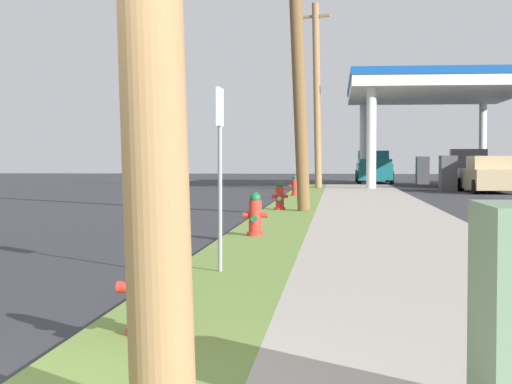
{
  "coord_description": "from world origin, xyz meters",
  "views": [
    {
      "loc": [
        1.92,
        -3.47,
        1.41
      ],
      "look_at": [
        0.48,
        11.25,
        0.83
      ],
      "focal_mm": 57.98,
      "sensor_mm": 36.0,
      "label": 1
    }
  ],
  "objects_px": {
    "car_tan_by_near_pump": "(488,176)",
    "fire_hydrant_nearest": "(145,291)",
    "fire_hydrant_third": "(280,197)",
    "truck_black_at_forecourt": "(469,169)",
    "fire_hydrant_second": "(255,217)",
    "utility_pole_midground": "(296,10)",
    "utility_pole_background": "(317,94)",
    "truck_teal_on_apron": "(374,168)",
    "fire_hydrant_fourth": "(295,187)",
    "street_sign_post": "(220,141)"
  },
  "relations": [
    {
      "from": "car_tan_by_near_pump",
      "to": "fire_hydrant_nearest",
      "type": "bearing_deg",
      "value": -104.63
    },
    {
      "from": "fire_hydrant_third",
      "to": "car_tan_by_near_pump",
      "type": "xyz_separation_m",
      "value": [
        7.94,
        14.88,
        0.28
      ]
    },
    {
      "from": "truck_black_at_forecourt",
      "to": "car_tan_by_near_pump",
      "type": "bearing_deg",
      "value": -92.59
    },
    {
      "from": "fire_hydrant_nearest",
      "to": "fire_hydrant_second",
      "type": "distance_m",
      "value": 8.01
    },
    {
      "from": "fire_hydrant_second",
      "to": "utility_pole_midground",
      "type": "xyz_separation_m",
      "value": [
        0.39,
        6.21,
        4.6
      ]
    },
    {
      "from": "fire_hydrant_second",
      "to": "utility_pole_background",
      "type": "relative_size",
      "value": 0.09
    },
    {
      "from": "utility_pole_midground",
      "to": "truck_teal_on_apron",
      "type": "bearing_deg",
      "value": 83.96
    },
    {
      "from": "fire_hydrant_fourth",
      "to": "truck_teal_on_apron",
      "type": "xyz_separation_m",
      "value": [
        3.75,
        21.21,
        0.47
      ]
    },
    {
      "from": "car_tan_by_near_pump",
      "to": "truck_teal_on_apron",
      "type": "height_order",
      "value": "truck_teal_on_apron"
    },
    {
      "from": "fire_hydrant_second",
      "to": "street_sign_post",
      "type": "bearing_deg",
      "value": -89.52
    },
    {
      "from": "fire_hydrant_third",
      "to": "street_sign_post",
      "type": "relative_size",
      "value": 0.35
    },
    {
      "from": "fire_hydrant_third",
      "to": "truck_black_at_forecourt",
      "type": "distance_m",
      "value": 23.7
    },
    {
      "from": "fire_hydrant_nearest",
      "to": "utility_pole_midground",
      "type": "relative_size",
      "value": 0.08
    },
    {
      "from": "fire_hydrant_third",
      "to": "street_sign_post",
      "type": "distance_m",
      "value": 11.92
    },
    {
      "from": "utility_pole_background",
      "to": "truck_teal_on_apron",
      "type": "height_order",
      "value": "utility_pole_background"
    },
    {
      "from": "car_tan_by_near_pump",
      "to": "truck_black_at_forecourt",
      "type": "relative_size",
      "value": 0.82
    },
    {
      "from": "utility_pole_background",
      "to": "car_tan_by_near_pump",
      "type": "xyz_separation_m",
      "value": [
        7.39,
        -1.8,
        -3.7
      ]
    },
    {
      "from": "utility_pole_midground",
      "to": "street_sign_post",
      "type": "xyz_separation_m",
      "value": [
        -0.35,
        -10.73,
        -3.41
      ]
    },
    {
      "from": "street_sign_post",
      "to": "truck_teal_on_apron",
      "type": "relative_size",
      "value": 0.39
    },
    {
      "from": "car_tan_by_near_pump",
      "to": "truck_black_at_forecourt",
      "type": "xyz_separation_m",
      "value": [
        0.33,
        7.33,
        0.19
      ]
    },
    {
      "from": "truck_teal_on_apron",
      "to": "fire_hydrant_third",
      "type": "bearing_deg",
      "value": -97.16
    },
    {
      "from": "fire_hydrant_nearest",
      "to": "fire_hydrant_fourth",
      "type": "distance_m",
      "value": 23.71
    },
    {
      "from": "fire_hydrant_fourth",
      "to": "utility_pole_background",
      "type": "distance_m",
      "value": 9.23
    },
    {
      "from": "fire_hydrant_second",
      "to": "utility_pole_background",
      "type": "height_order",
      "value": "utility_pole_background"
    },
    {
      "from": "utility_pole_background",
      "to": "truck_teal_on_apron",
      "type": "relative_size",
      "value": 1.56
    },
    {
      "from": "utility_pole_midground",
      "to": "truck_black_at_forecourt",
      "type": "height_order",
      "value": "utility_pole_midground"
    },
    {
      "from": "truck_black_at_forecourt",
      "to": "fire_hydrant_third",
      "type": "bearing_deg",
      "value": -110.43
    },
    {
      "from": "car_tan_by_near_pump",
      "to": "truck_teal_on_apron",
      "type": "bearing_deg",
      "value": 106.03
    },
    {
      "from": "fire_hydrant_second",
      "to": "fire_hydrant_fourth",
      "type": "xyz_separation_m",
      "value": [
        -0.11,
        15.7,
        0.0
      ]
    },
    {
      "from": "fire_hydrant_fourth",
      "to": "fire_hydrant_second",
      "type": "bearing_deg",
      "value": -89.6
    },
    {
      "from": "truck_teal_on_apron",
      "to": "utility_pole_background",
      "type": "bearing_deg",
      "value": -103.79
    },
    {
      "from": "utility_pole_background",
      "to": "utility_pole_midground",
      "type": "bearing_deg",
      "value": -90.27
    },
    {
      "from": "utility_pole_background",
      "to": "truck_black_at_forecourt",
      "type": "bearing_deg",
      "value": 35.62
    },
    {
      "from": "fire_hydrant_second",
      "to": "fire_hydrant_nearest",
      "type": "bearing_deg",
      "value": -90.22
    },
    {
      "from": "utility_pole_background",
      "to": "car_tan_by_near_pump",
      "type": "height_order",
      "value": "utility_pole_background"
    },
    {
      "from": "utility_pole_midground",
      "to": "car_tan_by_near_pump",
      "type": "distance_m",
      "value": 18.19
    },
    {
      "from": "truck_teal_on_apron",
      "to": "street_sign_post",
      "type": "bearing_deg",
      "value": -94.96
    },
    {
      "from": "fire_hydrant_fourth",
      "to": "fire_hydrant_third",
      "type": "bearing_deg",
      "value": -89.8
    },
    {
      "from": "fire_hydrant_nearest",
      "to": "street_sign_post",
      "type": "relative_size",
      "value": 0.35
    },
    {
      "from": "street_sign_post",
      "to": "car_tan_by_near_pump",
      "type": "relative_size",
      "value": 0.47
    },
    {
      "from": "utility_pole_background",
      "to": "truck_teal_on_apron",
      "type": "xyz_separation_m",
      "value": [
        3.17,
        12.9,
        -3.51
      ]
    },
    {
      "from": "fire_hydrant_third",
      "to": "utility_pole_background",
      "type": "height_order",
      "value": "utility_pole_background"
    },
    {
      "from": "fire_hydrant_third",
      "to": "truck_black_at_forecourt",
      "type": "height_order",
      "value": "truck_black_at_forecourt"
    },
    {
      "from": "fire_hydrant_nearest",
      "to": "fire_hydrant_second",
      "type": "xyz_separation_m",
      "value": [
        0.03,
        8.01,
        0.0
      ]
    },
    {
      "from": "fire_hydrant_second",
      "to": "car_tan_by_near_pump",
      "type": "bearing_deg",
      "value": 70.52
    },
    {
      "from": "fire_hydrant_third",
      "to": "truck_teal_on_apron",
      "type": "xyz_separation_m",
      "value": [
        3.72,
        29.58,
        0.47
      ]
    },
    {
      "from": "fire_hydrant_nearest",
      "to": "fire_hydrant_fourth",
      "type": "height_order",
      "value": "same"
    },
    {
      "from": "fire_hydrant_fourth",
      "to": "truck_teal_on_apron",
      "type": "relative_size",
      "value": 0.14
    },
    {
      "from": "street_sign_post",
      "to": "truck_teal_on_apron",
      "type": "height_order",
      "value": "street_sign_post"
    },
    {
      "from": "fire_hydrant_nearest",
      "to": "fire_hydrant_third",
      "type": "distance_m",
      "value": 15.34
    }
  ]
}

